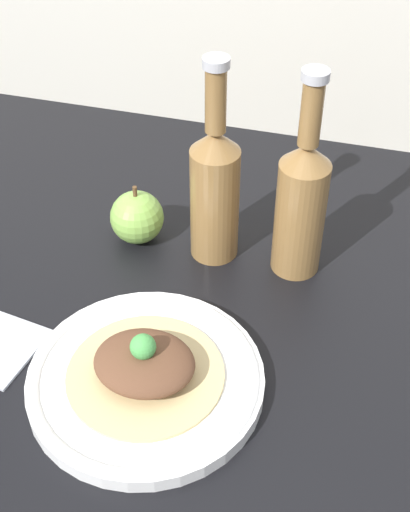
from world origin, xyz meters
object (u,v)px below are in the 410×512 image
(cider_bottle_right, at_px, (301,202))
(apple, at_px, (137,217))
(plated_food, at_px, (145,365))
(cider_bottle_left, at_px, (215,188))
(plate, at_px, (146,379))

(cider_bottle_right, bearing_deg, apple, -179.44)
(plated_food, distance_m, cider_bottle_left, 0.27)
(plated_food, bearing_deg, plate, -90.00)
(plate, xyz_separation_m, cider_bottle_right, (0.13, 0.26, 0.10))
(cider_bottle_right, height_order, apple, cider_bottle_right)
(plate, bearing_deg, plated_food, 90.00)
(plated_food, relative_size, cider_bottle_right, 0.62)
(plate, bearing_deg, cider_bottle_right, 62.92)
(cider_bottle_right, xyz_separation_m, apple, (-0.23, -0.00, -0.07))
(cider_bottle_left, distance_m, cider_bottle_right, 0.12)
(plated_food, distance_m, cider_bottle_right, 0.30)
(plate, xyz_separation_m, apple, (-0.10, 0.26, 0.03))
(plated_food, height_order, apple, apple)
(cider_bottle_left, bearing_deg, plate, -93.28)
(plate, height_order, cider_bottle_left, cider_bottle_left)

